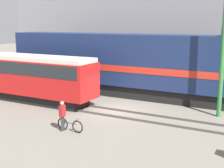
{
  "coord_description": "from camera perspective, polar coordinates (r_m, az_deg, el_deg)",
  "views": [
    {
      "loc": [
        9.81,
        -18.59,
        6.03
      ],
      "look_at": [
        -0.37,
        0.22,
        1.8
      ],
      "focal_mm": 50.0,
      "sensor_mm": 36.0,
      "label": 1
    }
  ],
  "objects": [
    {
      "name": "track_far",
      "position": [
        25.88,
        5.36,
        -2.18
      ],
      "size": [
        60.0,
        1.51,
        0.14
      ],
      "color": "#47423D",
      "rests_on": "ground"
    },
    {
      "name": "building_backdrop",
      "position": [
        33.26,
        11.53,
        12.15
      ],
      "size": [
        37.68,
        6.0,
        13.44
      ],
      "color": "gray",
      "rests_on": "ground"
    },
    {
      "name": "ground_plane",
      "position": [
        21.87,
        0.59,
        -4.82
      ],
      "size": [
        120.0,
        120.0,
        0.0
      ],
      "primitive_type": "plane",
      "color": "slate"
    },
    {
      "name": "track_near",
      "position": [
        21.19,
        -0.4,
        -5.15
      ],
      "size": [
        60.0,
        1.5,
        0.14
      ],
      "color": "#47423D",
      "rests_on": "ground"
    },
    {
      "name": "streetcar",
      "position": [
        25.25,
        -15.8,
        1.66
      ],
      "size": [
        12.27,
        2.54,
        3.56
      ],
      "color": "black",
      "rests_on": "ground"
    },
    {
      "name": "freight_locomotive",
      "position": [
        25.97,
        2.65,
        3.73
      ],
      "size": [
        21.52,
        3.04,
        5.71
      ],
      "color": "black",
      "rests_on": "ground"
    },
    {
      "name": "utility_pole_left",
      "position": [
        20.84,
        19.57,
        5.1
      ],
      "size": [
        0.28,
        0.28,
        8.11
      ],
      "color": "#2D7238",
      "rests_on": "ground"
    },
    {
      "name": "person",
      "position": [
        17.74,
        -9.08,
        -5.25
      ],
      "size": [
        0.23,
        0.37,
        1.73
      ],
      "color": "#333333",
      "rests_on": "ground"
    },
    {
      "name": "bicycle",
      "position": [
        17.82,
        -7.69,
        -7.47
      ],
      "size": [
        1.75,
        0.44,
        0.78
      ],
      "color": "black",
      "rests_on": "ground"
    }
  ]
}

